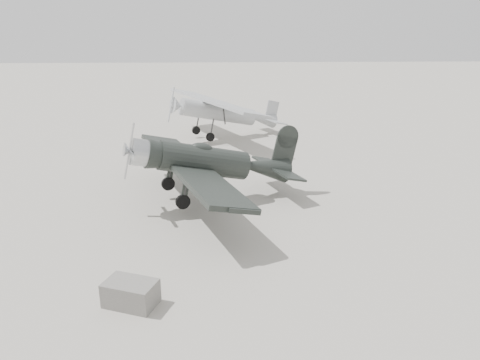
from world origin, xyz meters
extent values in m
plane|color=#A4A091|center=(0.00, 0.00, 0.00)|extent=(160.00, 160.00, 0.00)
cylinder|color=black|center=(-3.26, 2.85, 1.95)|extent=(4.21, 2.58, 1.28)
cone|color=black|center=(-0.44, 3.88, 2.00)|extent=(2.63, 1.93, 1.19)
cylinder|color=#B3B6B8|center=(-5.87, 1.89, 1.95)|extent=(1.16, 1.34, 1.13)
cone|color=#B3B6B8|center=(-6.39, 1.70, 1.95)|extent=(0.48, 0.59, 0.51)
cube|color=#B3B6B8|center=(-6.33, 1.73, 1.95)|extent=(0.11, 0.17, 2.37)
ellipsoid|color=black|center=(-3.43, 2.79, 2.52)|extent=(1.15, 0.93, 0.42)
cube|color=black|center=(-3.86, 2.63, 1.63)|extent=(5.56, 10.93, 0.20)
cube|color=black|center=(0.25, 4.13, 2.04)|extent=(2.26, 3.94, 0.09)
cube|color=black|center=(0.38, 4.18, 2.82)|extent=(1.06, 0.46, 1.64)
cylinder|color=black|center=(-3.78, 1.35, 0.38)|extent=(0.63, 0.35, 0.62)
cylinder|color=black|center=(-4.63, 3.66, 0.38)|extent=(0.63, 0.35, 0.62)
cylinder|color=#333333|center=(-3.78, 1.35, 0.99)|extent=(0.13, 0.13, 1.28)
cylinder|color=#333333|center=(-4.63, 3.66, 0.99)|extent=(0.13, 0.13, 1.28)
cylinder|color=black|center=(0.46, 4.21, 1.61)|extent=(0.21, 0.14, 0.20)
cylinder|color=#9B9DA0|center=(-2.62, 14.99, 1.89)|extent=(5.42, 3.46, 1.16)
cone|color=#9B9DA0|center=(0.68, 16.62, 1.89)|extent=(2.16, 1.78, 1.05)
cone|color=#9B9DA0|center=(-5.36, 13.64, 1.89)|extent=(1.05, 1.26, 1.09)
cube|color=#9B9DA0|center=(-5.74, 13.46, 1.89)|extent=(0.11, 0.16, 2.32)
cube|color=#9B9DA0|center=(-3.00, 14.81, 2.54)|extent=(6.92, 11.27, 0.19)
cube|color=#9B9DA0|center=(1.15, 16.85, 1.94)|extent=(2.43, 3.63, 0.08)
cube|color=#9B9DA0|center=(1.24, 16.90, 2.63)|extent=(0.89, 0.49, 1.37)
cylinder|color=black|center=(-2.87, 13.58, 0.29)|extent=(0.59, 0.39, 0.59)
cylinder|color=black|center=(-3.89, 15.66, 0.29)|extent=(0.59, 0.39, 0.59)
cylinder|color=#333333|center=(-2.87, 13.58, 0.89)|extent=(0.13, 0.13, 1.26)
cylinder|color=#333333|center=(-3.89, 15.66, 0.89)|extent=(0.13, 0.13, 1.26)
cylinder|color=black|center=(1.34, 16.95, 1.58)|extent=(0.20, 0.15, 0.19)
cube|color=slate|center=(-5.15, -5.08, 0.37)|extent=(1.70, 1.38, 0.73)
camera|label=1|loc=(-2.52, -16.88, 7.77)|focal=35.00mm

